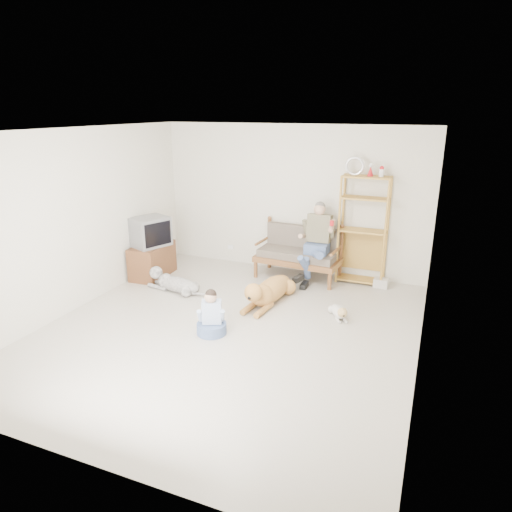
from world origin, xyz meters
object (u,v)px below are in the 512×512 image
at_px(tv_stand, 152,260).
at_px(golden_retriever, 268,291).
at_px(etagere, 363,229).
at_px(loveseat, 299,251).

height_order(tv_stand, golden_retriever, tv_stand).
bearing_deg(golden_retriever, etagere, 57.36).
height_order(loveseat, golden_retriever, loveseat).
xyz_separation_m(etagere, tv_stand, (-3.59, -1.12, -0.67)).
relative_size(etagere, tv_stand, 2.37).
height_order(loveseat, etagere, etagere).
xyz_separation_m(loveseat, etagere, (1.08, 0.15, 0.48)).
height_order(loveseat, tv_stand, loveseat).
xyz_separation_m(loveseat, tv_stand, (-2.50, -0.97, -0.19)).
xyz_separation_m(tv_stand, golden_retriever, (2.40, -0.35, -0.10)).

